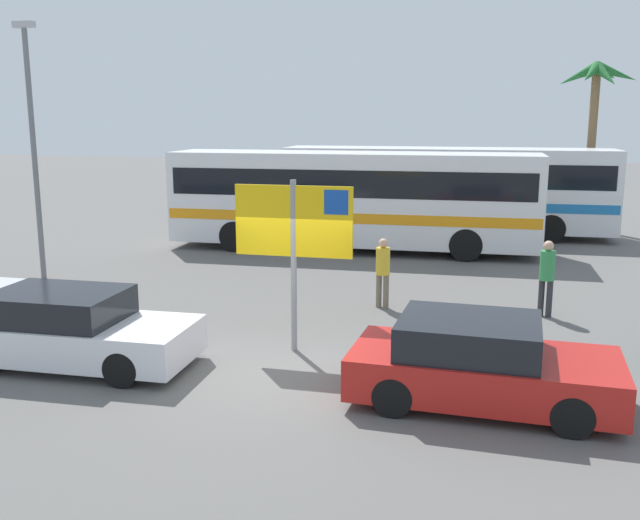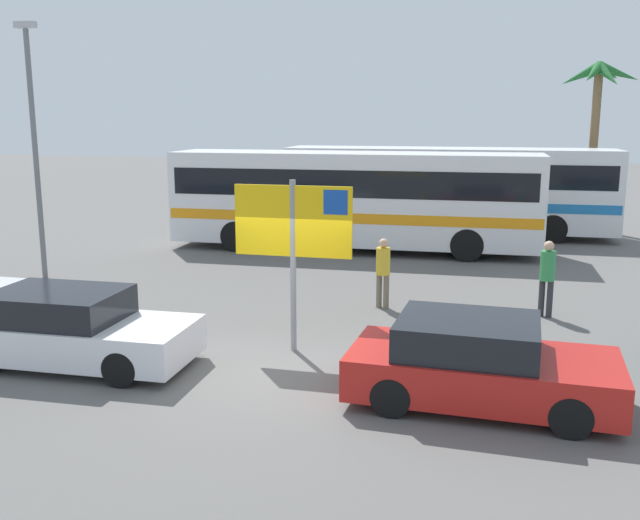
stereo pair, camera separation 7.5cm
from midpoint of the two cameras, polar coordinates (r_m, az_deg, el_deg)
The scene contains 10 objects.
ground at distance 12.28m, azimuth -3.33°, elevation -9.10°, with size 120.00×120.00×0.00m, color #605E5B.
bus_front_coach at distance 23.01m, azimuth 2.84°, elevation 5.19°, with size 11.82×2.47×3.17m.
bus_rear_coach at distance 26.49m, azimuth 10.31°, elevation 5.86°, with size 11.82×2.47×3.17m.
ferry_sign at distance 12.85m, azimuth -1.83°, elevation 2.59°, with size 2.20×0.11×3.20m.
car_red at distance 11.10m, azimuth 12.85°, elevation -8.16°, with size 4.12×2.14×1.32m.
car_white at distance 13.26m, azimuth -19.41°, elevation -5.29°, with size 4.29×1.82×1.32m.
pedestrian_crossing_lot at distance 16.12m, azimuth 5.24°, elevation -0.61°, with size 0.32×0.32×1.61m.
pedestrian_near_sign at distance 16.10m, azimuth 17.98°, elevation -0.96°, with size 0.32×0.32×1.69m.
lamp_post_left_side at distance 20.22m, azimuth -21.93°, elevation 8.85°, with size 0.56×0.20×6.68m.
palm_tree_seaside at distance 29.12m, azimuth 21.52°, elevation 12.29°, with size 2.95×2.76×6.32m.
Camera 2 is at (3.24, -11.03, 4.33)m, focal length 39.69 mm.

